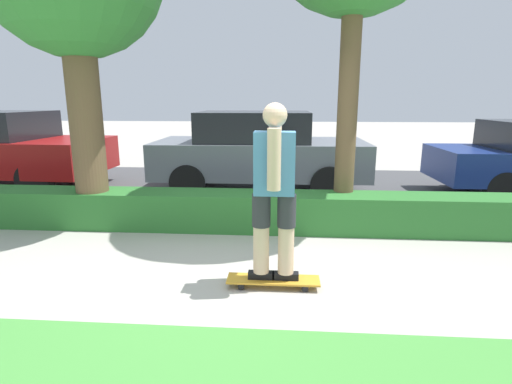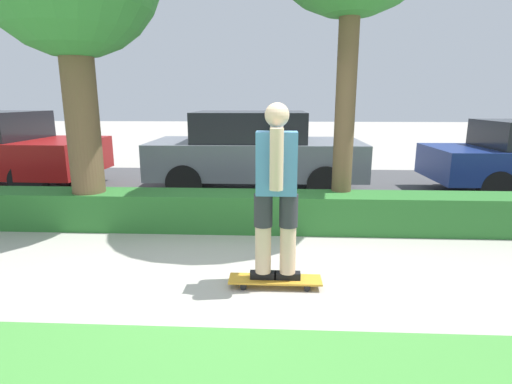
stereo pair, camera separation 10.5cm
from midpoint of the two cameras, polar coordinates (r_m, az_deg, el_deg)
The scene contains 6 objects.
ground_plane at distance 4.34m, azimuth -3.19°, elevation -11.93°, with size 60.00×60.00×0.00m, color #ADA89E.
street_asphalt at distance 8.33m, azimuth -0.20°, elevation 0.40°, with size 18.56×5.00×0.01m.
hedge_row at distance 5.75m, azimuth -1.57°, elevation -2.74°, with size 18.56×0.60×0.53m.
skateboard at distance 4.10m, azimuth 2.00°, elevation -12.43°, with size 0.93×0.24×0.08m.
skater_person at distance 3.79m, azimuth 2.11°, elevation 0.44°, with size 0.50×0.44×1.73m.
parked_car_middle at distance 8.08m, azimuth -0.54°, elevation 5.95°, with size 4.19×1.95×1.60m.
Camera 2 is at (0.38, -3.92, 1.84)m, focal length 28.00 mm.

